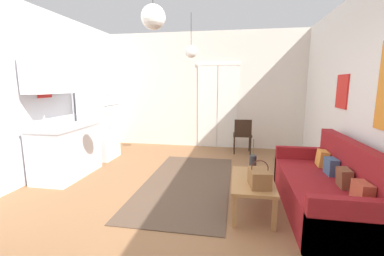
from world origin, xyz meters
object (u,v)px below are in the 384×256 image
at_px(couch, 328,191).
at_px(bamboo_vase, 253,165).
at_px(handbag, 259,178).
at_px(coffee_table, 252,183).
at_px(accent_chair, 243,134).
at_px(pendant_lamp_near, 153,17).
at_px(pendant_lamp_far, 191,52).
at_px(refrigerator, 99,120).

xyz_separation_m(couch, bamboo_vase, (-0.91, 0.10, 0.25)).
bearing_deg(handbag, coffee_table, 105.81).
height_order(couch, accent_chair, couch).
relative_size(accent_chair, pendant_lamp_near, 1.19).
relative_size(handbag, pendant_lamp_near, 0.50).
relative_size(coffee_table, pendant_lamp_near, 1.43).
distance_m(coffee_table, pendant_lamp_far, 2.68).
bearing_deg(refrigerator, coffee_table, -30.31).
relative_size(couch, refrigerator, 1.19).
bearing_deg(accent_chair, pendant_lamp_far, 45.89).
xyz_separation_m(handbag, refrigerator, (-3.15, 2.02, 0.32)).
relative_size(handbag, accent_chair, 0.42).
relative_size(handbag, pendant_lamp_far, 0.42).
distance_m(bamboo_vase, pendant_lamp_far, 2.44).
distance_m(couch, pendant_lamp_far, 3.15).
relative_size(refrigerator, pendant_lamp_far, 2.11).
height_order(refrigerator, accent_chair, refrigerator).
xyz_separation_m(couch, pendant_lamp_near, (-2.07, -0.38, 2.02)).
bearing_deg(handbag, couch, 19.91).
height_order(handbag, refrigerator, refrigerator).
bearing_deg(handbag, pendant_lamp_far, 121.43).
bearing_deg(pendant_lamp_near, handbag, 3.55).
distance_m(couch, refrigerator, 4.39).
relative_size(couch, handbag, 5.91).
bearing_deg(refrigerator, handbag, -32.69).
xyz_separation_m(bamboo_vase, pendant_lamp_far, (-1.08, 1.46, 1.63)).
height_order(coffee_table, pendant_lamp_near, pendant_lamp_near).
xyz_separation_m(couch, accent_chair, (-0.99, 2.64, 0.18)).
distance_m(couch, accent_chair, 2.82).
xyz_separation_m(bamboo_vase, handbag, (0.06, -0.41, -0.03)).
height_order(refrigerator, pendant_lamp_near, pendant_lamp_near).
bearing_deg(accent_chair, handbag, 91.34).
bearing_deg(pendant_lamp_far, refrigerator, 175.46).
distance_m(refrigerator, pendant_lamp_near, 3.22).
bearing_deg(refrigerator, accent_chair, 17.00).
bearing_deg(refrigerator, pendant_lamp_far, -4.54).
xyz_separation_m(handbag, pendant_lamp_near, (-1.21, -0.08, 1.79)).
bearing_deg(coffee_table, pendant_lamp_far, 123.19).
bearing_deg(couch, handbag, -160.09).
bearing_deg(accent_chair, pendant_lamp_near, 69.10).
distance_m(handbag, pendant_lamp_near, 2.17).
distance_m(coffee_table, refrigerator, 3.61).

